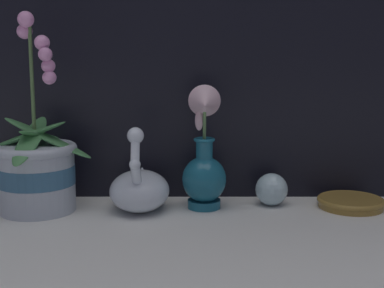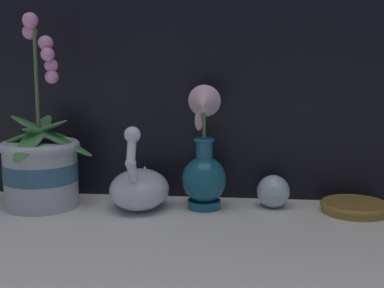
% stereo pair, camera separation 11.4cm
% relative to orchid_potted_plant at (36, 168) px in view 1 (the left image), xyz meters
% --- Properties ---
extents(ground_plane, '(2.80, 2.80, 0.00)m').
position_rel_orchid_potted_plant_xyz_m(ground_plane, '(0.34, -0.09, -0.09)').
color(ground_plane, silver).
extents(orchid_potted_plant, '(0.25, 0.23, 0.42)m').
position_rel_orchid_potted_plant_xyz_m(orchid_potted_plant, '(0.00, 0.00, 0.00)').
color(orchid_potted_plant, '#B2BCCC').
rests_on(orchid_potted_plant, ground_plane).
extents(swan_figurine, '(0.13, 0.19, 0.19)m').
position_rel_orchid_potted_plant_xyz_m(swan_figurine, '(0.22, 0.00, -0.04)').
color(swan_figurine, silver).
rests_on(swan_figurine, ground_plane).
extents(blue_vase, '(0.10, 0.10, 0.27)m').
position_rel_orchid_potted_plant_xyz_m(blue_vase, '(0.36, 0.02, 0.00)').
color(blue_vase, '#195B75').
rests_on(blue_vase, ground_plane).
extents(glass_sphere, '(0.07, 0.07, 0.07)m').
position_rel_orchid_potted_plant_xyz_m(glass_sphere, '(0.51, 0.04, -0.06)').
color(glass_sphere, silver).
rests_on(glass_sphere, ground_plane).
extents(amber_dish, '(0.15, 0.15, 0.02)m').
position_rel_orchid_potted_plant_xyz_m(amber_dish, '(0.68, 0.02, -0.08)').
color(amber_dish, olive).
rests_on(amber_dish, ground_plane).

